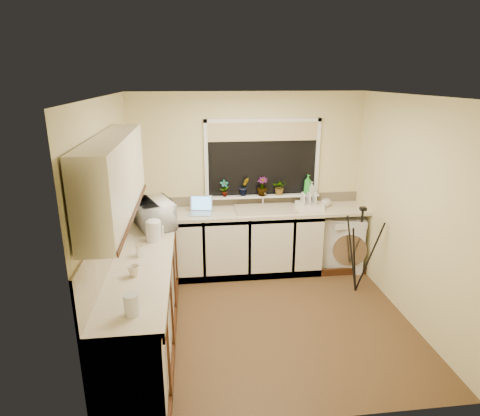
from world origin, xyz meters
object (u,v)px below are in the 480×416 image
object	(u,v)px
steel_jar	(140,251)
microwave	(154,214)
soap_bottle_clear	(312,188)
washing_machine	(342,241)
dish_rack	(309,206)
plant_b	(244,187)
plant_d	(280,187)
plant_a	(224,188)
cup_left	(134,271)
plant_c	(262,186)
tripod	(359,250)
glass_jug	(132,305)
laptop	(201,209)
soap_bottle_green	(308,184)
cup_back	(326,203)
kettle	(154,231)

from	to	relation	value
steel_jar	microwave	size ratio (longest dim) A/B	0.19
soap_bottle_clear	steel_jar	bearing A→B (deg)	-145.09
washing_machine	dish_rack	size ratio (longest dim) A/B	1.92
plant_b	plant_d	xyz separation A→B (m)	(0.50, -0.02, -0.02)
plant_a	cup_left	size ratio (longest dim) A/B	2.17
washing_machine	plant_c	size ratio (longest dim) A/B	2.99
tripod	glass_jug	distance (m)	3.08
plant_a	laptop	bearing A→B (deg)	-146.14
plant_d	plant_a	bearing A→B (deg)	-179.08
soap_bottle_green	tripod	bearing A→B (deg)	-65.70
soap_bottle_clear	cup_back	world-z (taller)	soap_bottle_clear
laptop	cup_back	world-z (taller)	laptop
plant_a	soap_bottle_clear	xyz separation A→B (m)	(1.23, 0.00, -0.03)
dish_rack	plant_d	world-z (taller)	plant_d
plant_d	plant_c	bearing A→B (deg)	-177.11
plant_b	washing_machine	bearing A→B (deg)	-9.15
plant_d	soap_bottle_clear	distance (m)	0.45
soap_bottle_clear	plant_c	bearing A→B (deg)	-179.58
plant_d	soap_bottle_green	xyz separation A→B (m)	(0.40, 0.02, 0.03)
steel_jar	plant_a	distance (m)	1.84
tripod	microwave	size ratio (longest dim) A/B	1.91
plant_b	cup_left	xyz separation A→B (m)	(-1.26, -2.01, -0.23)
soap_bottle_green	cup_back	xyz separation A→B (m)	(0.22, -0.17, -0.23)
cup_back	soap_bottle_clear	bearing A→B (deg)	139.16
microwave	plant_b	xyz separation A→B (m)	(1.18, 0.70, 0.11)
plant_b	soap_bottle_green	bearing A→B (deg)	-0.05
glass_jug	microwave	bearing A→B (deg)	89.36
kettle	dish_rack	size ratio (longest dim) A/B	0.55
tripod	steel_jar	size ratio (longest dim) A/B	9.96
washing_machine	cup_left	size ratio (longest dim) A/B	7.21
dish_rack	tripod	size ratio (longest dim) A/B	0.36
dish_rack	cup_left	bearing A→B (deg)	-124.75
tripod	cup_back	world-z (taller)	tripod
washing_machine	plant_a	distance (m)	1.85
plant_d	plant_b	bearing A→B (deg)	177.88
kettle	soap_bottle_green	xyz separation A→B (m)	(2.06, 1.17, 0.18)
steel_jar	plant_b	size ratio (longest dim) A/B	0.44
kettle	plant_d	bearing A→B (deg)	34.91
washing_machine	soap_bottle_clear	size ratio (longest dim) A/B	4.38
plant_c	soap_bottle_green	bearing A→B (deg)	2.68
laptop	kettle	world-z (taller)	laptop
plant_c	plant_d	size ratio (longest dim) A/B	1.21
washing_machine	kettle	world-z (taller)	kettle
steel_jar	soap_bottle_clear	world-z (taller)	soap_bottle_clear
glass_jug	cup_back	world-z (taller)	glass_jug
steel_jar	soap_bottle_green	world-z (taller)	soap_bottle_green
glass_jug	soap_bottle_clear	xyz separation A→B (m)	(2.15, 2.63, 0.15)
washing_machine	tripod	distance (m)	0.75
washing_machine	plant_d	world-z (taller)	plant_d
steel_jar	plant_d	bearing A→B (deg)	41.40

